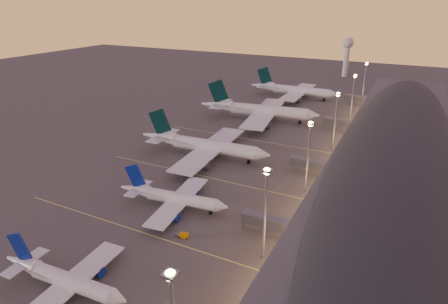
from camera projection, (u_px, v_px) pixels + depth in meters
ground at (151, 223)px, 112.51m from camera, size 700.00×700.00×0.00m
airliner_narrow_south at (63, 279)px, 85.44m from camera, size 35.42×31.67×12.66m
airliner_narrow_north at (172, 198)px, 119.88m from camera, size 37.88×34.07×13.52m
airliner_wide_near at (203, 145)px, 158.51m from camera, size 59.53×54.32×19.05m
airliner_wide_mid at (258, 110)px, 205.83m from camera, size 66.76×61.38×21.37m
airliner_wide_far at (293, 90)px, 252.95m from camera, size 60.38×54.74×19.39m
terminal_building at (395, 150)px, 143.24m from camera, size 56.35×255.00×17.46m
light_masts at (326, 124)px, 144.48m from camera, size 2.20×217.20×25.90m
radar_tower at (347, 50)px, 314.61m from camera, size 9.00×9.00×32.50m
lane_markings at (214, 172)px, 145.52m from camera, size 90.00×180.36×0.00m
baggage_tug_c at (182, 235)px, 105.91m from camera, size 4.23×2.51×1.18m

